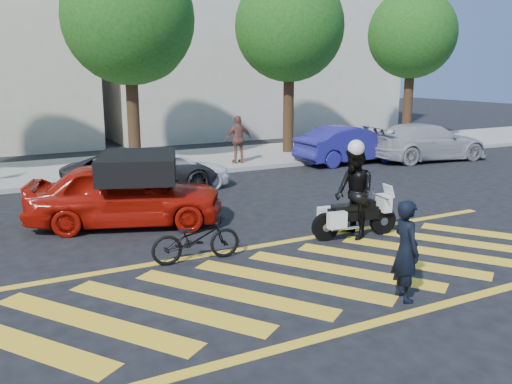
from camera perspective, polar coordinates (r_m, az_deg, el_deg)
name	(u,v)px	position (r m, az deg, el deg)	size (l,w,h in m)	color
ground	(320,275)	(9.70, 6.71, -8.70)	(90.00, 90.00, 0.00)	black
sidewalk	(136,166)	(20.39, -12.54, 2.73)	(60.00, 5.00, 0.15)	#9E998E
crosswalk	(318,275)	(9.67, 6.51, -8.72)	(12.33, 4.00, 0.01)	yellow
building_right	(245,33)	(31.81, -1.12, 16.36)	(16.00, 8.00, 11.00)	beige
tree_center	(132,23)	(20.25, -12.94, 16.92)	(4.60, 4.60, 7.56)	black
tree_right	(291,31)	(22.81, 3.74, 16.58)	(4.40, 4.40, 7.41)	black
tree_far_right	(413,38)	(26.74, 16.20, 15.34)	(4.00, 4.00, 7.10)	black
officer_bike	(406,250)	(8.73, 15.49, -5.95)	(0.58, 0.38, 1.60)	black
bicycle	(196,238)	(10.23, -6.34, -4.86)	(0.59, 1.71, 0.90)	black
police_motorcycle	(354,216)	(11.77, 10.25, -2.48)	(1.99, 0.71, 0.88)	black
officer_moto	(354,193)	(11.64, 10.30, -0.13)	(0.95, 0.74, 1.95)	black
red_convertible	(126,194)	(12.77, -13.56, -0.18)	(1.77, 4.39, 1.49)	#AB1207
parked_mid_left	(143,172)	(16.07, -11.79, 2.09)	(2.07, 4.48, 1.24)	black
parked_mid_right	(170,170)	(16.30, -9.08, 2.30)	(1.44, 3.58, 1.22)	white
parked_right	(350,145)	(21.13, 9.86, 4.95)	(1.51, 4.34, 1.43)	navy
parked_far_right	(427,142)	(22.52, 17.55, 5.04)	(2.03, 4.99, 1.45)	#A3A5AA
pedestrian_right	(239,139)	(19.91, -1.85, 5.56)	(1.02, 0.43, 1.75)	brown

